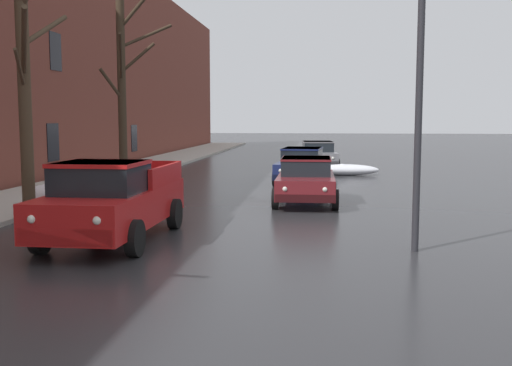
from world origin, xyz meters
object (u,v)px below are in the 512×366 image
at_px(sedan_grey_parked_far_down_block, 318,154).
at_px(street_lamp_post, 420,65).
at_px(bare_tree_mid_block, 123,85).
at_px(sedan_darkblue_parked_kerbside_mid, 302,164).
at_px(bare_tree_second_along_sidewalk, 26,81).
at_px(sedan_maroon_parked_kerbside_close, 306,179).
at_px(pickup_truck_red_approaching_near_lane, 112,201).

bearing_deg(sedan_grey_parked_far_down_block, street_lamp_post, -83.84).
relative_size(bare_tree_mid_block, sedan_grey_parked_far_down_block, 1.79).
bearing_deg(sedan_darkblue_parked_kerbside_mid, bare_tree_second_along_sidewalk, -123.80).
bearing_deg(bare_tree_mid_block, sedan_grey_parked_far_down_block, 52.45).
xyz_separation_m(bare_tree_second_along_sidewalk, sedan_darkblue_parked_kerbside_mid, (6.63, 9.91, -2.82)).
bearing_deg(sedan_maroon_parked_kerbside_close, bare_tree_second_along_sidewalk, -150.68).
xyz_separation_m(bare_tree_mid_block, sedan_grey_parked_far_down_block, (7.20, 9.36, -3.12)).
distance_m(bare_tree_second_along_sidewalk, sedan_grey_parked_far_down_block, 18.54).
bearing_deg(pickup_truck_red_approaching_near_lane, street_lamp_post, -2.66).
xyz_separation_m(pickup_truck_red_approaching_near_lane, street_lamp_post, (6.33, -0.29, 2.78)).
relative_size(sedan_maroon_parked_kerbside_close, sedan_darkblue_parked_kerbside_mid, 0.88).
xyz_separation_m(pickup_truck_red_approaching_near_lane, sedan_darkblue_parked_kerbside_mid, (3.65, 12.19, -0.13)).
bearing_deg(bare_tree_mid_block, sedan_darkblue_parked_kerbside_mid, 20.17).
height_order(bare_tree_second_along_sidewalk, bare_tree_mid_block, bare_tree_mid_block).
distance_m(pickup_truck_red_approaching_near_lane, sedan_grey_parked_far_down_block, 19.59).
bearing_deg(street_lamp_post, bare_tree_mid_block, 132.73).
height_order(sedan_darkblue_parked_kerbside_mid, street_lamp_post, street_lamp_post).
xyz_separation_m(sedan_maroon_parked_kerbside_close, street_lamp_post, (2.35, -6.49, 2.91)).
relative_size(pickup_truck_red_approaching_near_lane, street_lamp_post, 0.76).
height_order(pickup_truck_red_approaching_near_lane, sedan_darkblue_parked_kerbside_mid, pickup_truck_red_approaching_near_lane).
distance_m(pickup_truck_red_approaching_near_lane, street_lamp_post, 6.92).
bearing_deg(sedan_darkblue_parked_kerbside_mid, pickup_truck_red_approaching_near_lane, -106.66).
relative_size(sedan_maroon_parked_kerbside_close, sedan_grey_parked_far_down_block, 0.98).
xyz_separation_m(bare_tree_second_along_sidewalk, street_lamp_post, (9.32, -2.58, 0.09)).
bearing_deg(sedan_darkblue_parked_kerbside_mid, sedan_maroon_parked_kerbside_close, -86.78).
bearing_deg(pickup_truck_red_approaching_near_lane, sedan_maroon_parked_kerbside_close, 57.24).
relative_size(bare_tree_mid_block, street_lamp_post, 1.09).
xyz_separation_m(bare_tree_second_along_sidewalk, sedan_grey_parked_far_down_block, (7.22, 16.84, -2.83)).
bearing_deg(bare_tree_second_along_sidewalk, street_lamp_post, -15.45).
height_order(pickup_truck_red_approaching_near_lane, street_lamp_post, street_lamp_post).
bearing_deg(sedan_darkblue_parked_kerbside_mid, bare_tree_mid_block, -159.83).
bearing_deg(bare_tree_second_along_sidewalk, pickup_truck_red_approaching_near_lane, -37.39).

